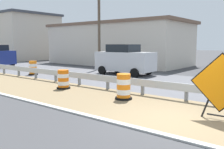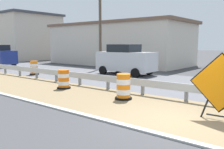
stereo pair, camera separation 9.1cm
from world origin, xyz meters
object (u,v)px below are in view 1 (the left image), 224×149
(traffic_barrel_nearest, at_px, (124,88))
(utility_pole_near, at_px, (99,15))
(traffic_barrel_mid, at_px, (33,69))
(warning_sign_diamond, at_px, (221,85))
(car_mid_far_lane, at_px, (125,60))
(traffic_barrel_close, at_px, (63,80))

(traffic_barrel_nearest, height_order, utility_pole_near, utility_pole_near)
(traffic_barrel_mid, bearing_deg, utility_pole_near, -11.24)
(warning_sign_diamond, xyz_separation_m, car_mid_far_lane, (7.19, 8.63, 0.05))
(traffic_barrel_close, bearing_deg, utility_pole_near, 30.36)
(traffic_barrel_nearest, bearing_deg, warning_sign_diamond, -96.60)
(warning_sign_diamond, bearing_deg, car_mid_far_lane, -132.69)
(traffic_barrel_mid, bearing_deg, car_mid_far_lane, -50.04)
(traffic_barrel_close, bearing_deg, car_mid_far_lane, 7.59)
(warning_sign_diamond, relative_size, traffic_barrel_mid, 1.99)
(traffic_barrel_close, xyz_separation_m, traffic_barrel_mid, (2.32, 6.11, 0.03))
(traffic_barrel_close, distance_m, traffic_barrel_mid, 6.54)
(warning_sign_diamond, distance_m, traffic_barrel_nearest, 3.98)
(traffic_barrel_nearest, xyz_separation_m, traffic_barrel_mid, (2.36, 9.94, -0.01))
(traffic_barrel_mid, relative_size, utility_pole_near, 0.11)
(car_mid_far_lane, distance_m, utility_pole_near, 5.72)
(traffic_barrel_nearest, bearing_deg, car_mid_far_lane, 35.03)
(warning_sign_diamond, xyz_separation_m, traffic_barrel_nearest, (0.45, 3.91, -0.59))
(warning_sign_diamond, bearing_deg, utility_pole_near, -127.94)
(warning_sign_diamond, height_order, traffic_barrel_close, warning_sign_diamond)
(traffic_barrel_nearest, bearing_deg, traffic_barrel_close, 89.42)
(car_mid_far_lane, xyz_separation_m, utility_pole_near, (1.68, 4.02, 3.71))
(traffic_barrel_close, height_order, utility_pole_near, utility_pole_near)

